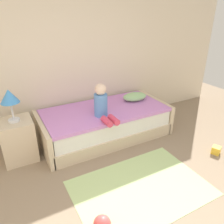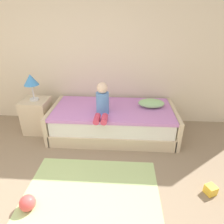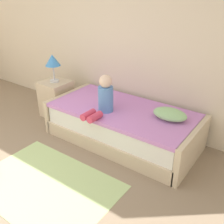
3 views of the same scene
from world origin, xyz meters
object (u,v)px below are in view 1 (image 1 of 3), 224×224
(pillow, at_px, (135,97))
(nightstand, at_px, (18,140))
(child_figure, at_px, (102,104))
(table_lamp, at_px, (9,98))
(toy_block, at_px, (216,150))
(bed, at_px, (105,123))
(toy_ball, at_px, (102,224))

(pillow, bearing_deg, nightstand, -177.91)
(child_figure, bearing_deg, pillow, 22.36)
(table_lamp, bearing_deg, toy_block, -26.30)
(nightstand, bearing_deg, bed, -1.15)
(bed, bearing_deg, toy_block, -45.40)
(bed, bearing_deg, child_figure, -123.71)
(table_lamp, bearing_deg, nightstand, 0.00)
(nightstand, distance_m, toy_ball, 1.71)
(table_lamp, relative_size, toy_block, 3.95)
(table_lamp, xyz_separation_m, pillow, (2.00, 0.07, -0.37))
(pillow, bearing_deg, toy_block, -66.54)
(pillow, bearing_deg, toy_ball, -131.18)
(bed, height_order, child_figure, child_figure)
(bed, height_order, nightstand, nightstand)
(table_lamp, bearing_deg, bed, -1.15)
(table_lamp, height_order, child_figure, table_lamp)
(pillow, bearing_deg, bed, -171.20)
(bed, xyz_separation_m, toy_block, (1.23, -1.25, -0.19))
(child_figure, bearing_deg, table_lamp, 167.96)
(toy_ball, xyz_separation_m, toy_block, (2.06, 0.34, -0.03))
(child_figure, height_order, toy_ball, child_figure)
(toy_ball, distance_m, toy_block, 2.09)
(bed, xyz_separation_m, toy_ball, (-0.83, -1.59, -0.16))
(bed, xyz_separation_m, nightstand, (-1.35, 0.03, 0.05))
(bed, distance_m, child_figure, 0.53)
(bed, distance_m, nightstand, 1.35)
(table_lamp, distance_m, toy_block, 3.01)
(table_lamp, relative_size, toy_ball, 2.57)
(table_lamp, xyz_separation_m, toy_ball, (0.52, -1.61, -0.85))
(bed, xyz_separation_m, table_lamp, (-1.35, 0.03, 0.69))
(nightstand, distance_m, toy_block, 2.89)
(nightstand, height_order, child_figure, child_figure)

